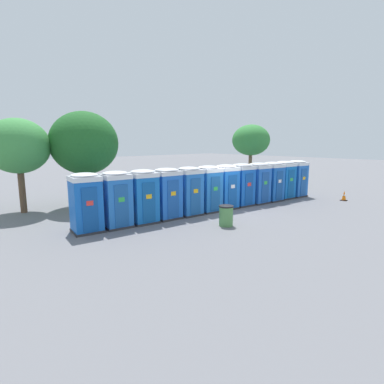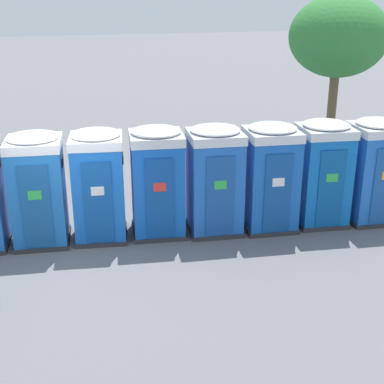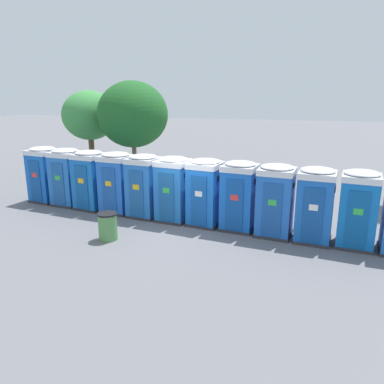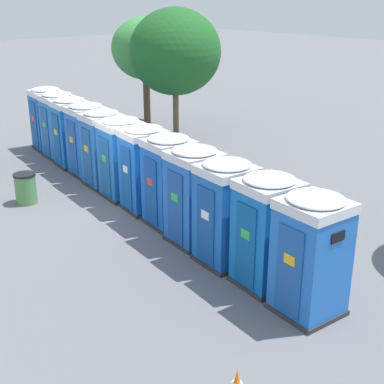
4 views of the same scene
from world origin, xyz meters
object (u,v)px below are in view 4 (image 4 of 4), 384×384
(portapotty_0, at_px, (48,118))
(portapotty_3, at_px, (87,139))
(portapotty_2, at_px, (71,132))
(portapotty_7, at_px, (169,180))
(street_tree_2, at_px, (175,52))
(portapotty_8, at_px, (194,195))
(portapotty_4, at_px, (103,148))
(trash_can, at_px, (26,188))
(portapotty_6, at_px, (144,168))
(street_tree_1, at_px, (145,49))
(portapotty_5, at_px, (122,157))
(portapotty_1, at_px, (59,125))
(portapotty_11, at_px, (311,255))
(portapotty_9, at_px, (226,212))
(portapotty_10, at_px, (267,231))

(portapotty_0, height_order, portapotty_3, same)
(portapotty_2, xyz_separation_m, portapotty_7, (6.57, -0.65, 0.00))
(street_tree_2, bearing_deg, portapotty_8, -36.66)
(portapotty_4, xyz_separation_m, trash_can, (-0.14, -2.71, -0.81))
(street_tree_2, bearing_deg, portapotty_7, -40.35)
(portapotty_6, xyz_separation_m, street_tree_2, (-5.73, 5.87, 2.45))
(portapotty_4, distance_m, portapotty_6, 2.64)
(street_tree_2, bearing_deg, street_tree_1, 165.92)
(street_tree_2, bearing_deg, portapotty_2, -84.89)
(portapotty_6, relative_size, street_tree_2, 0.46)
(portapotty_4, bearing_deg, portapotty_0, 172.82)
(portapotty_5, bearing_deg, street_tree_2, 127.45)
(portapotty_3, height_order, portapotty_5, same)
(portapotty_3, distance_m, portapotty_5, 2.64)
(portapotty_1, relative_size, portapotty_11, 1.00)
(portapotty_0, xyz_separation_m, portapotty_1, (1.31, -0.18, 0.00))
(portapotty_2, relative_size, portapotty_9, 1.00)
(portapotty_10, distance_m, street_tree_1, 16.12)
(portapotty_8, height_order, portapotty_9, same)
(portapotty_3, bearing_deg, portapotty_1, 173.59)
(portapotty_1, distance_m, street_tree_1, 6.81)
(portapotty_9, bearing_deg, portapotty_7, 171.29)
(portapotty_1, bearing_deg, portapotty_4, -7.01)
(portapotty_0, distance_m, portapotty_1, 1.32)
(portapotty_4, bearing_deg, portapotty_3, 171.80)
(portapotty_7, bearing_deg, portapotty_6, 174.85)
(portapotty_0, bearing_deg, trash_can, -33.41)
(portapotty_6, height_order, portapotty_8, same)
(portapotty_11, xyz_separation_m, street_tree_1, (-15.52, 7.44, 2.29))
(portapotty_2, distance_m, portapotty_3, 1.32)
(portapotty_0, bearing_deg, portapotty_9, -6.89)
(trash_can, bearing_deg, portapotty_8, 21.44)
(portapotty_3, relative_size, portapotty_11, 1.00)
(portapotty_5, relative_size, portapotty_9, 1.00)
(portapotty_0, bearing_deg, portapotty_1, -7.70)
(portapotty_1, distance_m, portapotty_2, 1.32)
(portapotty_0, relative_size, portapotty_1, 1.00)
(portapotty_10, height_order, street_tree_1, street_tree_1)
(portapotty_1, bearing_deg, portapotty_6, -6.35)
(portapotty_0, distance_m, street_tree_1, 6.30)
(portapotty_9, relative_size, portapotty_10, 1.00)
(portapotty_5, distance_m, street_tree_1, 10.34)
(portapotty_8, height_order, street_tree_2, street_tree_2)
(portapotty_5, distance_m, portapotty_9, 5.28)
(portapotty_0, bearing_deg, street_tree_2, 66.67)
(portapotty_2, xyz_separation_m, portapotty_3, (1.32, -0.10, -0.00))
(portapotty_5, bearing_deg, portapotty_4, 173.79)
(portapotty_4, height_order, street_tree_1, street_tree_1)
(portapotty_8, xyz_separation_m, street_tree_1, (-11.58, 7.02, 2.29))
(portapotty_0, relative_size, portapotty_5, 1.00)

